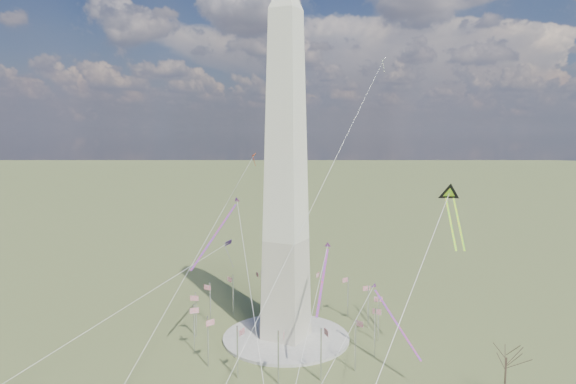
% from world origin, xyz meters
% --- Properties ---
extents(ground, '(2000.00, 2000.00, 0.00)m').
position_xyz_m(ground, '(0.00, 0.00, 0.00)').
color(ground, '#425128').
rests_on(ground, ground).
extents(plaza, '(36.00, 36.00, 0.80)m').
position_xyz_m(plaza, '(0.00, 0.00, 0.40)').
color(plaza, '#AEA89F').
rests_on(plaza, ground).
extents(washington_monument, '(15.56, 15.56, 100.00)m').
position_xyz_m(washington_monument, '(0.00, 0.00, 47.95)').
color(washington_monument, '#B0A794').
rests_on(washington_monument, plaza).
extents(flagpole_ring, '(54.40, 54.40, 13.00)m').
position_xyz_m(flagpole_ring, '(-0.00, -0.00, 7.27)').
color(flagpole_ring, silver).
rests_on(flagpole_ring, ground).
extents(tree_near, '(8.13, 8.13, 14.22)m').
position_xyz_m(tree_near, '(58.03, -7.81, 10.14)').
color(tree_near, '#403127').
rests_on(tree_near, ground).
extents(kite_delta_black, '(9.99, 17.91, 14.64)m').
position_xyz_m(kite_delta_black, '(41.71, 12.44, 41.76)').
color(kite_delta_black, black).
rests_on(kite_delta_black, ground).
extents(kite_diamond_purple, '(2.50, 3.18, 9.27)m').
position_xyz_m(kite_diamond_purple, '(-25.25, 9.46, 22.57)').
color(kite_diamond_purple, '#351767').
rests_on(kite_diamond_purple, ground).
extents(kite_streamer_left, '(6.18, 19.43, 13.59)m').
position_xyz_m(kite_streamer_left, '(15.01, -8.61, 24.21)').
color(kite_streamer_left, red).
rests_on(kite_streamer_left, ground).
extents(kite_streamer_mid, '(2.16, 22.96, 15.77)m').
position_xyz_m(kite_streamer_mid, '(-13.42, -11.43, 34.31)').
color(kite_streamer_mid, red).
rests_on(kite_streamer_mid, ground).
extents(kite_streamer_right, '(16.18, 12.99, 13.46)m').
position_xyz_m(kite_streamer_right, '(30.62, -3.28, 14.02)').
color(kite_streamer_right, red).
rests_on(kite_streamer_right, ground).
extents(kite_small_red, '(1.29, 2.14, 4.97)m').
position_xyz_m(kite_small_red, '(-33.41, 40.11, 49.34)').
color(kite_small_red, red).
rests_on(kite_small_red, ground).
extents(kite_small_white, '(1.27, 2.10, 4.88)m').
position_xyz_m(kite_small_white, '(13.01, 47.52, 82.12)').
color(kite_small_white, white).
rests_on(kite_small_white, ground).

